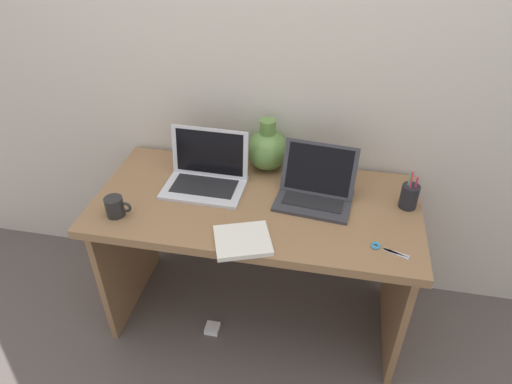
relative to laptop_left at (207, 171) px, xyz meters
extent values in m
plane|color=#564C47|center=(0.25, -0.10, -0.81)|extent=(6.00, 6.00, 0.00)
cube|color=beige|center=(0.25, 0.29, 0.39)|extent=(4.40, 0.04, 2.40)
cube|color=olive|center=(0.25, -0.10, -0.08)|extent=(1.42, 0.69, 0.04)
cube|color=olive|center=(-0.42, -0.10, -0.46)|extent=(0.03, 0.58, 0.71)
cube|color=olive|center=(0.92, -0.10, -0.46)|extent=(0.03, 0.58, 0.71)
cube|color=silver|center=(0.00, -0.05, -0.06)|extent=(0.36, 0.25, 0.01)
cube|color=black|center=(0.00, -0.05, -0.05)|extent=(0.29, 0.15, 0.00)
cube|color=silver|center=(0.00, 0.06, 0.07)|extent=(0.36, 0.05, 0.23)
cube|color=black|center=(0.00, 0.06, 0.07)|extent=(0.32, 0.04, 0.20)
cube|color=#333338|center=(0.49, -0.05, -0.06)|extent=(0.35, 0.28, 0.01)
cube|color=black|center=(0.49, -0.05, -0.05)|extent=(0.27, 0.17, 0.00)
cube|color=#333338|center=(0.50, 0.02, 0.06)|extent=(0.33, 0.14, 0.21)
cube|color=black|center=(0.50, 0.02, 0.06)|extent=(0.29, 0.12, 0.19)
ellipsoid|color=#5B843D|center=(0.25, 0.19, 0.03)|extent=(0.20, 0.20, 0.19)
cylinder|color=#5B843D|center=(0.25, 0.19, 0.15)|extent=(0.07, 0.07, 0.07)
cube|color=silver|center=(0.25, -0.37, -0.05)|extent=(0.27, 0.25, 0.02)
cylinder|color=black|center=(-0.31, -0.30, -0.02)|extent=(0.08, 0.08, 0.09)
torus|color=black|center=(-0.26, -0.30, -0.02)|extent=(0.05, 0.01, 0.05)
cylinder|color=black|center=(0.89, -0.01, -0.01)|extent=(0.08, 0.08, 0.11)
cylinder|color=#4CA566|center=(0.88, 0.00, 0.04)|extent=(0.02, 0.03, 0.14)
cylinder|color=#D83359|center=(0.88, -0.02, 0.04)|extent=(0.01, 0.01, 0.15)
cylinder|color=#D83359|center=(0.91, -0.01, 0.03)|extent=(0.01, 0.03, 0.13)
cube|color=#B7B7BC|center=(0.83, -0.32, -0.06)|extent=(0.10, 0.04, 0.00)
cube|color=#B7B7BC|center=(0.83, -0.32, -0.06)|extent=(0.10, 0.05, 0.00)
torus|color=#338CBF|center=(0.75, -0.30, -0.06)|extent=(0.03, 0.04, 0.01)
torus|color=#338CBF|center=(0.76, -0.29, -0.06)|extent=(0.03, 0.04, 0.01)
cube|color=white|center=(0.05, -0.25, -0.80)|extent=(0.07, 0.07, 0.03)
camera|label=1|loc=(0.55, -1.66, 1.13)|focal=31.94mm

